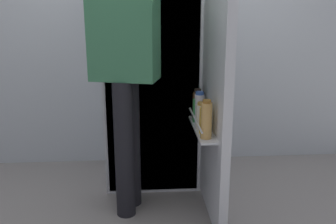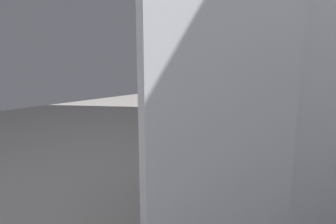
{
  "view_description": "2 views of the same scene",
  "coord_description": "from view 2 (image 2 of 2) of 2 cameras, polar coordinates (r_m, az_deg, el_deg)",
  "views": [
    {
      "loc": [
        -0.06,
        -2.13,
        1.26
      ],
      "look_at": [
        0.08,
        -0.02,
        0.67
      ],
      "focal_mm": 39.13,
      "sensor_mm": 36.0,
      "label": 1
    },
    {
      "loc": [
        1.48,
        -0.92,
        1.16
      ],
      "look_at": [
        0.02,
        -0.12,
        0.67
      ],
      "focal_mm": 44.13,
      "sensor_mm": 36.0,
      "label": 2
    }
  ],
  "objects": [
    {
      "name": "refrigerator",
      "position": [
        2.07,
        15.65,
        5.76
      ],
      "size": [
        0.72,
        1.26,
        1.6
      ],
      "color": "silver",
      "rests_on": "ground_plane"
    },
    {
      "name": "person",
      "position": [
        1.9,
        1.93,
        12.65
      ],
      "size": [
        0.56,
        0.78,
        1.73
      ],
      "color": "black",
      "rests_on": "ground_plane"
    }
  ]
}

